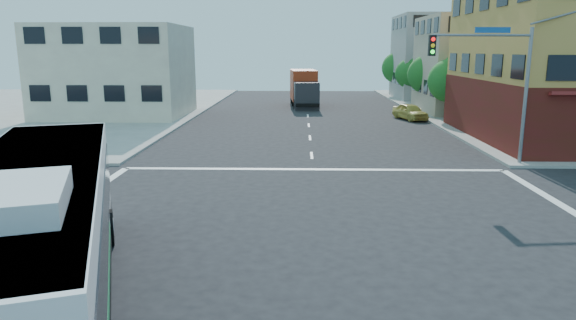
{
  "coord_description": "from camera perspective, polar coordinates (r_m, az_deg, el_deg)",
  "views": [
    {
      "loc": [
        -0.62,
        -15.65,
        5.89
      ],
      "look_at": [
        -1.09,
        2.76,
        1.93
      ],
      "focal_mm": 32.0,
      "sensor_mm": 36.0,
      "label": 1
    }
  ],
  "objects": [
    {
      "name": "ground",
      "position": [
        16.74,
        3.52,
        -8.5
      ],
      "size": [
        120.0,
        120.0,
        0.0
      ],
      "primitive_type": "plane",
      "color": "black",
      "rests_on": "ground"
    },
    {
      "name": "building_east_near",
      "position": [
        52.68,
        21.31,
        9.82
      ],
      "size": [
        12.06,
        10.06,
        9.0
      ],
      "color": "tan",
      "rests_on": "ground"
    },
    {
      "name": "building_east_far",
      "position": [
        66.03,
        17.24,
        10.84
      ],
      "size": [
        12.06,
        10.06,
        10.0
      ],
      "color": "#979792",
      "rests_on": "ground"
    },
    {
      "name": "building_west",
      "position": [
        48.53,
        -18.54,
        9.29
      ],
      "size": [
        12.06,
        10.06,
        8.0
      ],
      "color": "beige",
      "rests_on": "ground"
    },
    {
      "name": "signal_mast_ne",
      "position": [
        28.02,
        22.02,
        9.41
      ],
      "size": [
        7.91,
        1.13,
        8.07
      ],
      "color": "slate",
      "rests_on": "ground"
    },
    {
      "name": "street_tree_a",
      "position": [
        45.4,
        17.68,
        8.67
      ],
      "size": [
        3.6,
        3.6,
        5.53
      ],
      "color": "#372514",
      "rests_on": "ground"
    },
    {
      "name": "street_tree_b",
      "position": [
        53.12,
        15.31,
        9.41
      ],
      "size": [
        3.8,
        3.8,
        5.79
      ],
      "color": "#372514",
      "rests_on": "ground"
    },
    {
      "name": "street_tree_c",
      "position": [
        60.93,
        13.52,
        9.52
      ],
      "size": [
        3.4,
        3.4,
        5.29
      ],
      "color": "#372514",
      "rests_on": "ground"
    },
    {
      "name": "street_tree_d",
      "position": [
        68.76,
        12.16,
        10.2
      ],
      "size": [
        4.0,
        4.0,
        6.03
      ],
      "color": "#372514",
      "rests_on": "ground"
    },
    {
      "name": "transit_bus",
      "position": [
        12.48,
        -26.01,
        -7.8
      ],
      "size": [
        7.11,
        13.28,
        3.88
      ],
      "rotation": [
        0.0,
        0.0,
        0.35
      ],
      "color": "black",
      "rests_on": "ground"
    },
    {
      "name": "box_truck",
      "position": [
        54.73,
        1.79,
        7.89
      ],
      "size": [
        3.1,
        8.61,
        3.8
      ],
      "rotation": [
        0.0,
        0.0,
        0.08
      ],
      "color": "#26262B",
      "rests_on": "ground"
    },
    {
      "name": "parked_car",
      "position": [
        45.56,
        13.42,
        5.25
      ],
      "size": [
        2.82,
        4.37,
        1.38
      ],
      "primitive_type": "imported",
      "rotation": [
        0.0,
        0.0,
        0.32
      ],
      "color": "#CCB751",
      "rests_on": "ground"
    }
  ]
}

